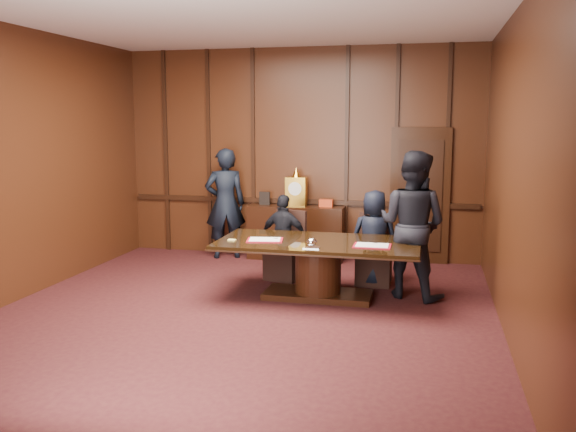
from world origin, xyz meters
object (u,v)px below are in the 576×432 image
at_px(sideboard, 296,230).
at_px(conference_table, 318,260).
at_px(witness_right, 412,225).
at_px(signatory_right, 374,238).
at_px(signatory_left, 284,238).
at_px(witness_left, 225,203).

relative_size(sideboard, conference_table, 0.61).
relative_size(conference_table, witness_right, 1.36).
xyz_separation_m(conference_table, signatory_right, (0.65, 0.80, 0.17)).
relative_size(signatory_left, witness_right, 0.65).
relative_size(sideboard, signatory_right, 1.18).
bearing_deg(signatory_left, conference_table, 136.92).
xyz_separation_m(sideboard, signatory_right, (1.42, -1.36, 0.19)).
xyz_separation_m(signatory_left, witness_left, (-1.30, 1.20, 0.30)).
bearing_deg(conference_table, witness_right, 16.32).
bearing_deg(conference_table, witness_left, 134.34).
height_order(sideboard, signatory_right, sideboard).
relative_size(conference_table, signatory_right, 1.93).
height_order(sideboard, witness_left, witness_left).
relative_size(witness_left, witness_right, 0.96).
relative_size(signatory_right, witness_right, 0.70).
bearing_deg(witness_left, signatory_right, 131.93).
bearing_deg(sideboard, signatory_left, -85.08).
distance_m(sideboard, witness_right, 2.70).
xyz_separation_m(signatory_left, witness_right, (1.83, -0.45, 0.34)).
xyz_separation_m(conference_table, witness_left, (-1.95, 2.00, 0.42)).
xyz_separation_m(signatory_right, witness_left, (-2.60, 1.20, 0.25)).
xyz_separation_m(signatory_right, witness_right, (0.53, -0.45, 0.29)).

